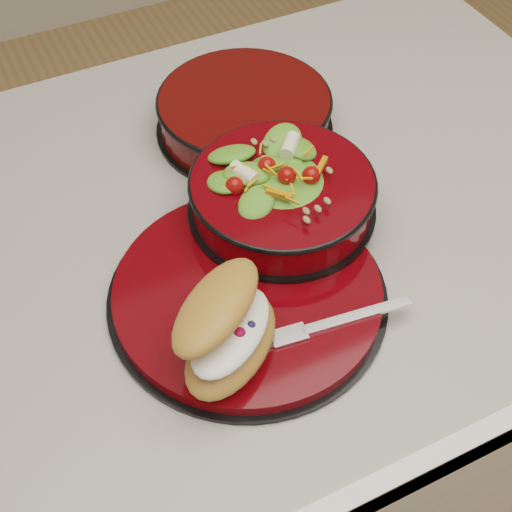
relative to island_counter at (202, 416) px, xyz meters
name	(u,v)px	position (x,y,z in m)	size (l,w,h in m)	color
island_counter	(202,416)	(0.00, 0.00, 0.00)	(1.24, 0.74, 0.90)	white
dinner_plate	(249,293)	(0.03, -0.12, 0.46)	(0.31, 0.31, 0.02)	black
salad_bowl	(282,190)	(0.12, -0.03, 0.50)	(0.22, 0.22, 0.09)	black
croissant	(228,329)	(-0.02, -0.18, 0.50)	(0.15, 0.15, 0.08)	#C3773B
fork	(337,321)	(0.09, -0.20, 0.47)	(0.16, 0.03, 0.00)	silver
extra_bowl	(244,112)	(0.15, 0.14, 0.48)	(0.24, 0.24, 0.05)	black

